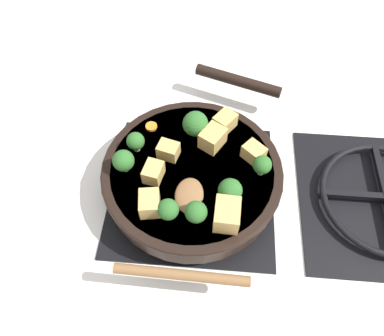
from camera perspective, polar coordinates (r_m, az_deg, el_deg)
ground_plane at (r=0.73m, az=0.00°, el=-3.28°), size 2.40×2.40×0.00m
front_burner_grate at (r=0.71m, az=0.00°, el=-2.79°), size 0.31×0.31×0.03m
rear_burner_grate at (r=0.79m, az=27.21°, el=-4.28°), size 0.31×0.31×0.03m
skillet_pan at (r=0.68m, az=0.10°, el=-0.79°), size 0.44×0.34×0.05m
wooden_spoon at (r=0.59m, az=-1.32°, el=-10.13°), size 0.18×0.20×0.02m
tofu_cube_center_large at (r=0.67m, az=-3.63°, el=2.68°), size 0.04×0.04×0.03m
tofu_cube_near_handle at (r=0.68m, az=3.17°, el=4.56°), size 0.06×0.05×0.04m
tofu_cube_east_chunk at (r=0.64m, az=-5.91°, el=-0.65°), size 0.04×0.04×0.03m
tofu_cube_west_chunk at (r=0.60m, az=5.35°, el=-7.09°), size 0.05×0.04×0.04m
tofu_cube_back_piece at (r=0.67m, az=9.39°, el=2.34°), size 0.05×0.05×0.03m
tofu_cube_front_piece at (r=0.71m, az=5.04°, el=7.06°), size 0.05×0.05×0.03m
tofu_cube_mid_small at (r=0.61m, az=-6.48°, el=-5.38°), size 0.05×0.04×0.03m
broccoli_floret_near_spoon at (r=0.65m, az=10.64°, el=0.32°), size 0.03×0.03×0.04m
broccoli_floret_center_top at (r=0.65m, az=-10.41°, el=1.09°), size 0.04×0.04×0.05m
broccoli_floret_east_rim at (r=0.68m, az=0.36°, el=6.74°), size 0.05×0.05×0.05m
broccoli_floret_west_rim at (r=0.61m, az=5.83°, el=-3.44°), size 0.04×0.04×0.05m
broccoli_floret_north_edge at (r=0.59m, az=0.61°, el=-6.75°), size 0.04×0.04×0.04m
broccoli_floret_south_cluster at (r=0.59m, az=-3.66°, el=-6.36°), size 0.03×0.03×0.04m
broccoli_floret_mid_floret at (r=0.67m, az=-8.60°, el=4.04°), size 0.03×0.03×0.04m
carrot_slice_orange_thin at (r=0.72m, az=-6.22°, el=6.30°), size 0.02×0.02×0.01m
carrot_slice_near_center at (r=0.71m, az=2.27°, el=5.87°), size 0.02×0.02×0.01m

